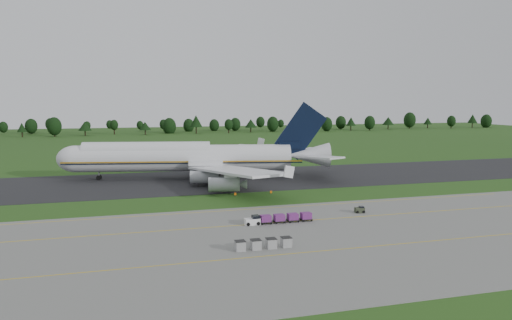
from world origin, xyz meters
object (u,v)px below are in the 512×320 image
object	(u,v)px
baggage_train	(278,218)
utility_cart	(360,210)
edge_markers	(253,193)
aircraft	(189,157)
uld_row	(264,244)

from	to	relation	value
baggage_train	utility_cart	bearing A→B (deg)	10.26
utility_cart	edge_markers	bearing A→B (deg)	121.23
utility_cart	edge_markers	distance (m)	28.72
aircraft	uld_row	world-z (taller)	aircraft
baggage_train	aircraft	bearing A→B (deg)	98.21
baggage_train	utility_cart	size ratio (longest dim) A/B	6.45
aircraft	utility_cart	bearing A→B (deg)	-63.14
aircraft	edge_markers	world-z (taller)	aircraft
aircraft	utility_cart	world-z (taller)	aircraft
uld_row	edge_markers	size ratio (longest dim) A/B	0.94
aircraft	baggage_train	bearing A→B (deg)	-81.79
baggage_train	utility_cart	distance (m)	18.43
edge_markers	utility_cart	bearing A→B (deg)	-58.77
edge_markers	baggage_train	bearing A→B (deg)	-96.64
aircraft	edge_markers	xyz separation A→B (m)	(11.12, -26.81, -5.89)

